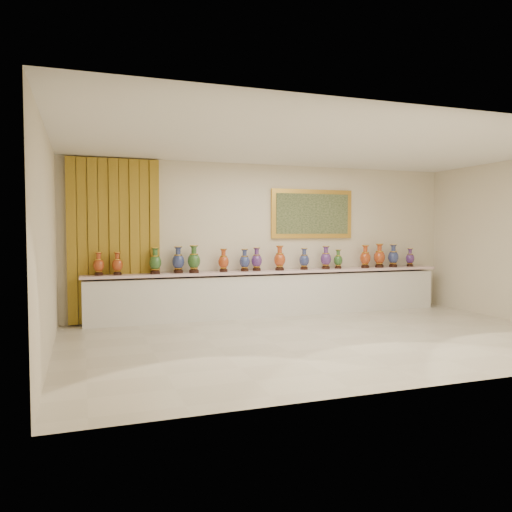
{
  "coord_description": "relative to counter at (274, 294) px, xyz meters",
  "views": [
    {
      "loc": [
        -3.58,
        -6.89,
        1.7
      ],
      "look_at": [
        -0.57,
        1.7,
        1.22
      ],
      "focal_mm": 35.0,
      "sensor_mm": 36.0,
      "label": 1
    }
  ],
  "objects": [
    {
      "name": "vase_7",
      "position": [
        -0.36,
        0.01,
        0.67
      ],
      "size": [
        0.27,
        0.27,
        0.45
      ],
      "rotation": [
        0.0,
        0.0,
        -0.37
      ],
      "color": "black",
      "rests_on": "counter"
    },
    {
      "name": "ground",
      "position": [
        0.0,
        -2.27,
        -0.44
      ],
      "size": [
        8.0,
        8.0,
        0.0
      ],
      "primitive_type": "plane",
      "color": "beige",
      "rests_on": "ground"
    },
    {
      "name": "vase_5",
      "position": [
        -1.04,
        -0.01,
        0.66
      ],
      "size": [
        0.22,
        0.22,
        0.44
      ],
      "rotation": [
        0.0,
        0.0,
        -0.07
      ],
      "color": "black",
      "rests_on": "counter"
    },
    {
      "name": "vase_13",
      "position": [
        2.39,
        -0.05,
        0.69
      ],
      "size": [
        0.28,
        0.28,
        0.51
      ],
      "rotation": [
        0.0,
        0.0,
        0.2
      ],
      "color": "black",
      "rests_on": "counter"
    },
    {
      "name": "counter",
      "position": [
        0.0,
        0.0,
        0.0
      ],
      "size": [
        7.28,
        0.48,
        0.9
      ],
      "color": "white",
      "rests_on": "ground"
    },
    {
      "name": "vase_11",
      "position": [
        1.42,
        -0.02,
        0.64
      ],
      "size": [
        0.21,
        0.21,
        0.39
      ],
      "rotation": [
        0.0,
        0.0,
        0.18
      ],
      "color": "black",
      "rests_on": "counter"
    },
    {
      "name": "vase_2",
      "position": [
        -2.33,
        -0.03,
        0.68
      ],
      "size": [
        0.26,
        0.26,
        0.48
      ],
      "rotation": [
        0.0,
        0.0,
        -0.2
      ],
      "color": "black",
      "rests_on": "counter"
    },
    {
      "name": "vase_6",
      "position": [
        -0.62,
        -0.02,
        0.66
      ],
      "size": [
        0.26,
        0.26,
        0.43
      ],
      "rotation": [
        0.0,
        0.0,
        -0.43
      ],
      "color": "black",
      "rests_on": "counter"
    },
    {
      "name": "room",
      "position": [
        -2.4,
        0.17,
        1.15
      ],
      "size": [
        8.0,
        8.0,
        8.0
      ],
      "color": "beige",
      "rests_on": "ground"
    },
    {
      "name": "vase_0",
      "position": [
        -3.31,
        -0.03,
        0.65
      ],
      "size": [
        0.2,
        0.2,
        0.41
      ],
      "rotation": [
        0.0,
        0.0,
        -0.05
      ],
      "color": "black",
      "rests_on": "counter"
    },
    {
      "name": "vase_12",
      "position": [
        2.04,
        -0.05,
        0.68
      ],
      "size": [
        0.26,
        0.26,
        0.48
      ],
      "rotation": [
        0.0,
        0.0,
        0.19
      ],
      "color": "black",
      "rests_on": "counter"
    },
    {
      "name": "vase_10",
      "position": [
        1.13,
        -0.03,
        0.67
      ],
      "size": [
        0.23,
        0.23,
        0.47
      ],
      "rotation": [
        0.0,
        0.0,
        0.08
      ],
      "color": "black",
      "rests_on": "counter"
    },
    {
      "name": "vase_1",
      "position": [
        -2.99,
        -0.04,
        0.65
      ],
      "size": [
        0.22,
        0.22,
        0.41
      ],
      "rotation": [
        0.0,
        0.0,
        -0.18
      ],
      "color": "black",
      "rests_on": "counter"
    },
    {
      "name": "label_card",
      "position": [
        -2.14,
        -0.14,
        0.47
      ],
      "size": [
        0.1,
        0.06,
        0.0
      ],
      "primitive_type": "cube",
      "color": "white",
      "rests_on": "counter"
    },
    {
      "name": "vase_14",
      "position": [
        2.74,
        -0.04,
        0.68
      ],
      "size": [
        0.28,
        0.28,
        0.49
      ],
      "rotation": [
        0.0,
        0.0,
        -0.31
      ],
      "color": "black",
      "rests_on": "counter"
    },
    {
      "name": "vase_15",
      "position": [
        3.2,
        -0.0,
        0.64
      ],
      "size": [
        0.21,
        0.21,
        0.4
      ],
      "rotation": [
        0.0,
        0.0,
        -0.13
      ],
      "color": "black",
      "rests_on": "counter"
    },
    {
      "name": "vase_3",
      "position": [
        -1.9,
        0.02,
        0.68
      ],
      "size": [
        0.26,
        0.26,
        0.49
      ],
      "rotation": [
        0.0,
        0.0,
        0.17
      ],
      "color": "black",
      "rests_on": "counter"
    },
    {
      "name": "vase_8",
      "position": [
        0.1,
        -0.05,
        0.68
      ],
      "size": [
        0.26,
        0.26,
        0.49
      ],
      "rotation": [
        0.0,
        0.0,
        0.18
      ],
      "color": "black",
      "rests_on": "counter"
    },
    {
      "name": "vase_9",
      "position": [
        0.64,
        -0.04,
        0.66
      ],
      "size": [
        0.21,
        0.21,
        0.43
      ],
      "rotation": [
        0.0,
        0.0,
        0.03
      ],
      "color": "black",
      "rests_on": "counter"
    },
    {
      "name": "vase_4",
      "position": [
        -1.62,
        -0.05,
        0.69
      ],
      "size": [
        0.29,
        0.29,
        0.51
      ],
      "rotation": [
        0.0,
        0.0,
        0.27
      ],
      "color": "black",
      "rests_on": "counter"
    }
  ]
}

